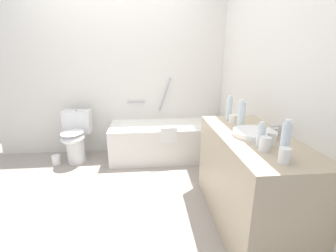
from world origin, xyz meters
TOP-DOWN VIEW (x-y plane):
  - ground_plane at (0.00, 0.00)m, footprint 4.16×4.16m
  - wall_back_tiled at (0.00, 1.37)m, footprint 3.56×0.10m
  - wall_right_mirror at (1.63, 0.00)m, footprint 0.10×3.04m
  - bathtub at (0.71, 0.99)m, footprint 1.61×0.66m
  - toilet at (-0.58, 0.99)m, footprint 0.39×0.54m
  - vanity_counter at (1.29, -0.47)m, footprint 0.57×1.29m
  - sink_basin at (1.29, -0.48)m, footprint 0.34×0.34m
  - sink_faucet at (1.49, -0.48)m, footprint 0.11×0.15m
  - water_bottle_0 at (1.28, -0.90)m, footprint 0.06×0.06m
  - water_bottle_1 at (1.23, -0.70)m, footprint 0.06×0.06m
  - water_bottle_2 at (1.24, 0.02)m, footprint 0.06×0.06m
  - water_bottle_3 at (1.26, -0.24)m, footprint 0.06×0.06m
  - drinking_glass_0 at (1.31, -0.70)m, footprint 0.06×0.06m
  - drinking_glass_1 at (1.24, -0.10)m, footprint 0.07×0.07m
  - drinking_glass_2 at (1.24, -0.98)m, footprint 0.07×0.07m
  - drinking_glass_3 at (1.21, -0.78)m, footprint 0.07×0.07m
  - toilet_paper_roll at (-0.84, 0.89)m, footprint 0.11×0.11m

SIDE VIEW (x-z plane):
  - ground_plane at x=0.00m, z-range 0.00..0.00m
  - toilet_paper_roll at x=-0.84m, z-range 0.00..0.13m
  - bathtub at x=0.71m, z-range -0.29..0.84m
  - toilet at x=-0.58m, z-range 0.02..0.73m
  - vanity_counter at x=1.29m, z-range 0.00..0.83m
  - sink_basin at x=1.29m, z-range 0.83..0.87m
  - sink_faucet at x=1.49m, z-range 0.82..0.91m
  - drinking_glass_1 at x=1.24m, z-range 0.83..0.91m
  - drinking_glass_2 at x=1.24m, z-range 0.83..0.93m
  - drinking_glass_0 at x=1.31m, z-range 0.83..0.93m
  - drinking_glass_3 at x=1.21m, z-range 0.83..0.93m
  - water_bottle_1 at x=1.23m, z-range 0.82..1.01m
  - water_bottle_2 at x=1.24m, z-range 0.82..1.07m
  - water_bottle_0 at x=1.28m, z-range 0.82..1.08m
  - water_bottle_3 at x=1.26m, z-range 0.82..1.08m
  - wall_back_tiled at x=0.00m, z-range 0.00..2.47m
  - wall_right_mirror at x=1.63m, z-range 0.00..2.47m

